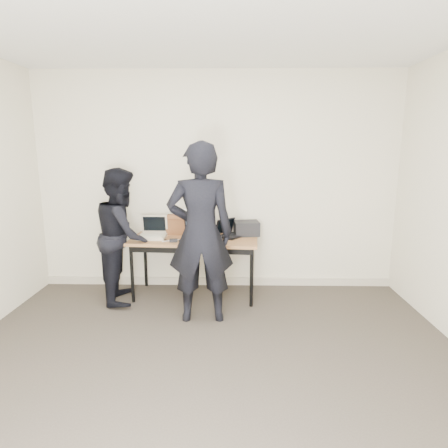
{
  "coord_description": "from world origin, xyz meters",
  "views": [
    {
      "loc": [
        0.18,
        -2.44,
        1.78
      ],
      "look_at": [
        0.1,
        1.6,
        0.95
      ],
      "focal_mm": 30.0,
      "sensor_mm": 36.0,
      "label": 1
    }
  ],
  "objects_px": {
    "desk": "(194,243)",
    "leather_satchel": "(181,224)",
    "laptop_beige": "(153,233)",
    "person_typist": "(200,234)",
    "person_observer": "(123,235)",
    "laptop_center": "(195,235)",
    "laptop_right": "(229,232)",
    "equipment_box": "(247,228)"
  },
  "relations": [
    {
      "from": "desk",
      "to": "leather_satchel",
      "type": "relative_size",
      "value": 4.22
    },
    {
      "from": "laptop_beige",
      "to": "leather_satchel",
      "type": "height_order",
      "value": "laptop_beige"
    },
    {
      "from": "laptop_beige",
      "to": "person_typist",
      "type": "height_order",
      "value": "person_typist"
    },
    {
      "from": "leather_satchel",
      "to": "person_observer",
      "type": "relative_size",
      "value": 0.23
    },
    {
      "from": "laptop_center",
      "to": "person_typist",
      "type": "xyz_separation_m",
      "value": [
        0.12,
        -0.59,
        0.15
      ]
    },
    {
      "from": "laptop_right",
      "to": "equipment_box",
      "type": "distance_m",
      "value": 0.22
    },
    {
      "from": "desk",
      "to": "laptop_right",
      "type": "xyz_separation_m",
      "value": [
        0.42,
        0.13,
        0.11
      ]
    },
    {
      "from": "leather_satchel",
      "to": "person_observer",
      "type": "bearing_deg",
      "value": -151.9
    },
    {
      "from": "equipment_box",
      "to": "person_observer",
      "type": "distance_m",
      "value": 1.48
    },
    {
      "from": "equipment_box",
      "to": "laptop_center",
      "type": "bearing_deg",
      "value": -160.28
    },
    {
      "from": "laptop_beige",
      "to": "desk",
      "type": "bearing_deg",
      "value": -3.92
    },
    {
      "from": "leather_satchel",
      "to": "person_observer",
      "type": "distance_m",
      "value": 0.72
    },
    {
      "from": "laptop_beige",
      "to": "equipment_box",
      "type": "relative_size",
      "value": 1.08
    },
    {
      "from": "laptop_beige",
      "to": "leather_satchel",
      "type": "relative_size",
      "value": 0.87
    },
    {
      "from": "laptop_center",
      "to": "person_observer",
      "type": "bearing_deg",
      "value": -165.65
    },
    {
      "from": "laptop_right",
      "to": "person_typist",
      "type": "xyz_separation_m",
      "value": [
        -0.29,
        -0.75,
        0.16
      ]
    },
    {
      "from": "laptop_center",
      "to": "equipment_box",
      "type": "distance_m",
      "value": 0.66
    },
    {
      "from": "laptop_beige",
      "to": "person_typist",
      "type": "xyz_separation_m",
      "value": [
        0.63,
        -0.66,
        0.15
      ]
    },
    {
      "from": "person_typist",
      "to": "equipment_box",
      "type": "bearing_deg",
      "value": -126.69
    },
    {
      "from": "laptop_right",
      "to": "person_typist",
      "type": "bearing_deg",
      "value": -153.76
    },
    {
      "from": "laptop_center",
      "to": "laptop_right",
      "type": "bearing_deg",
      "value": 31.17
    },
    {
      "from": "laptop_beige",
      "to": "leather_satchel",
      "type": "bearing_deg",
      "value": 31.12
    },
    {
      "from": "laptop_right",
      "to": "person_observer",
      "type": "relative_size",
      "value": 0.25
    },
    {
      "from": "laptop_right",
      "to": "leather_satchel",
      "type": "bearing_deg",
      "value": 128.11
    },
    {
      "from": "laptop_right",
      "to": "leather_satchel",
      "type": "xyz_separation_m",
      "value": [
        -0.6,
        0.1,
        0.08
      ]
    },
    {
      "from": "laptop_center",
      "to": "leather_satchel",
      "type": "height_order",
      "value": "leather_satchel"
    },
    {
      "from": "laptop_center",
      "to": "equipment_box",
      "type": "bearing_deg",
      "value": 29.72
    },
    {
      "from": "person_typist",
      "to": "desk",
      "type": "bearing_deg",
      "value": -83.31
    },
    {
      "from": "person_observer",
      "to": "person_typist",
      "type": "bearing_deg",
      "value": -129.62
    },
    {
      "from": "desk",
      "to": "person_observer",
      "type": "distance_m",
      "value": 0.84
    },
    {
      "from": "laptop_beige",
      "to": "person_observer",
      "type": "height_order",
      "value": "person_observer"
    },
    {
      "from": "laptop_center",
      "to": "person_observer",
      "type": "distance_m",
      "value": 0.84
    },
    {
      "from": "laptop_beige",
      "to": "person_typist",
      "type": "distance_m",
      "value": 0.92
    },
    {
      "from": "laptop_center",
      "to": "leather_satchel",
      "type": "bearing_deg",
      "value": 136.35
    },
    {
      "from": "desk",
      "to": "leather_satchel",
      "type": "bearing_deg",
      "value": 132.05
    },
    {
      "from": "laptop_right",
      "to": "equipment_box",
      "type": "bearing_deg",
      "value": -25.68
    },
    {
      "from": "laptop_right",
      "to": "person_typist",
      "type": "distance_m",
      "value": 0.82
    },
    {
      "from": "laptop_center",
      "to": "person_typist",
      "type": "relative_size",
      "value": 0.18
    },
    {
      "from": "person_typist",
      "to": "person_observer",
      "type": "distance_m",
      "value": 1.1
    },
    {
      "from": "desk",
      "to": "laptop_center",
      "type": "height_order",
      "value": "laptop_center"
    },
    {
      "from": "laptop_beige",
      "to": "person_observer",
      "type": "relative_size",
      "value": 0.2
    },
    {
      "from": "person_observer",
      "to": "equipment_box",
      "type": "bearing_deg",
      "value": -89.49
    }
  ]
}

